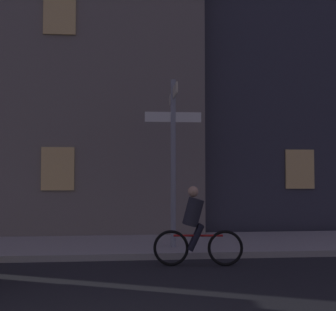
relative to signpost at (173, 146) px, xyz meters
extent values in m
cube|color=#9E9991|center=(-1.42, 0.75, -2.44)|extent=(40.00, 3.04, 0.14)
cylinder|color=gray|center=(0.00, 0.00, -0.39)|extent=(0.12, 0.12, 3.97)
cube|color=beige|center=(0.00, 0.00, 1.25)|extent=(0.03, 1.70, 0.24)
cube|color=white|center=(0.00, 0.00, 0.70)|extent=(1.35, 0.03, 0.24)
torus|color=black|center=(0.91, -1.46, -2.15)|extent=(0.72, 0.13, 0.72)
torus|color=black|center=(-0.18, -1.35, -2.15)|extent=(0.72, 0.13, 0.72)
cylinder|color=red|center=(0.36, -1.41, -1.90)|extent=(1.00, 0.14, 0.04)
cylinder|color=#26262D|center=(0.26, -1.40, -1.43)|extent=(0.48, 0.36, 0.61)
sphere|color=tan|center=(0.26, -1.40, -1.01)|extent=(0.22, 0.22, 0.22)
cylinder|color=black|center=(0.32, -1.31, -1.93)|extent=(0.35, 0.15, 0.55)
cylinder|color=black|center=(0.30, -1.49, -1.93)|extent=(0.35, 0.15, 0.55)
cube|color=slate|center=(-5.79, 6.64, 5.56)|extent=(13.85, 9.37, 16.15)
cube|color=#F2C672|center=(-3.02, 1.93, -0.51)|extent=(0.90, 0.06, 1.20)
cube|color=#F2C672|center=(-3.02, 1.93, 3.87)|extent=(0.90, 0.06, 1.20)
cube|color=#F2C672|center=(4.17, 2.50, -0.51)|extent=(0.90, 0.06, 1.20)
cube|color=#F2C672|center=(-1.03, 2.50, 2.45)|extent=(0.90, 0.06, 1.20)
camera|label=1|loc=(-1.00, -9.68, -0.64)|focal=43.85mm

